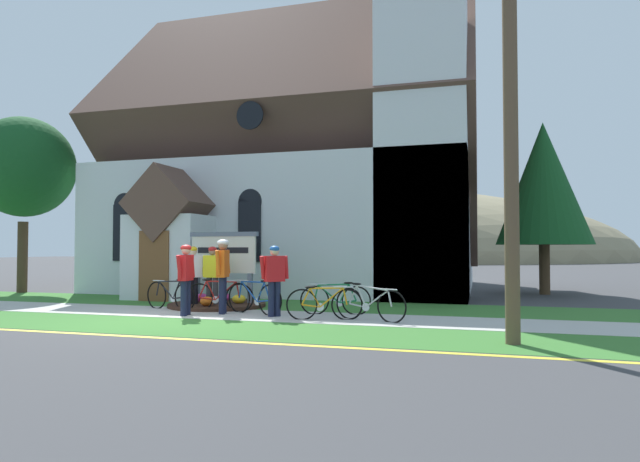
# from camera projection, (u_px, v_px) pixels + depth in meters

# --- Properties ---
(ground) EXTENTS (140.00, 140.00, 0.00)m
(ground) POSITION_uv_depth(u_px,v_px,m) (233.00, 303.00, 15.73)
(ground) COLOR #3D3D3F
(sidewalk_slab) EXTENTS (32.00, 2.00, 0.01)m
(sidewalk_slab) POSITION_uv_depth(u_px,v_px,m) (186.00, 312.00, 13.30)
(sidewalk_slab) COLOR #B7B5AD
(sidewalk_slab) RESTS_ON ground
(grass_verge) EXTENTS (32.00, 2.30, 0.01)m
(grass_verge) POSITION_uv_depth(u_px,v_px,m) (132.00, 324.00, 11.24)
(grass_verge) COLOR #38722D
(grass_verge) RESTS_ON ground
(church_lawn) EXTENTS (24.00, 2.85, 0.01)m
(church_lawn) POSITION_uv_depth(u_px,v_px,m) (229.00, 303.00, 15.63)
(church_lawn) COLOR #38722D
(church_lawn) RESTS_ON ground
(curb_paint_stripe) EXTENTS (28.00, 0.16, 0.01)m
(curb_paint_stripe) POSITION_uv_depth(u_px,v_px,m) (89.00, 334.00, 9.99)
(curb_paint_stripe) COLOR yellow
(curb_paint_stripe) RESTS_ON ground
(church_building) EXTENTS (13.71, 12.39, 14.12)m
(church_building) POSITION_uv_depth(u_px,v_px,m) (308.00, 171.00, 21.82)
(church_building) COLOR silver
(church_building) RESTS_ON ground
(church_sign) EXTENTS (2.09, 0.24, 2.03)m
(church_sign) POSITION_uv_depth(u_px,v_px,m) (223.00, 256.00, 15.01)
(church_sign) COLOR slate
(church_sign) RESTS_ON ground
(flower_bed) EXTENTS (2.60, 2.60, 0.34)m
(flower_bed) POSITION_uv_depth(u_px,v_px,m) (217.00, 304.00, 14.63)
(flower_bed) COLOR #382319
(flower_bed) RESTS_ON ground
(bicycle_red) EXTENTS (1.74, 0.33, 0.83)m
(bicycle_red) POSITION_uv_depth(u_px,v_px,m) (219.00, 296.00, 13.56)
(bicycle_red) COLOR black
(bicycle_red) RESTS_ON ground
(bicycle_white) EXTENTS (1.67, 0.37, 0.79)m
(bicycle_white) POSITION_uv_depth(u_px,v_px,m) (336.00, 299.00, 12.95)
(bicycle_white) COLOR black
(bicycle_white) RESTS_ON ground
(bicycle_orange) EXTENTS (1.69, 0.67, 0.83)m
(bicycle_orange) POSITION_uv_depth(u_px,v_px,m) (370.00, 304.00, 11.84)
(bicycle_orange) COLOR black
(bicycle_orange) RESTS_ON ground
(bicycle_black) EXTENTS (1.71, 0.54, 0.82)m
(bicycle_black) POSITION_uv_depth(u_px,v_px,m) (171.00, 295.00, 13.92)
(bicycle_black) COLOR black
(bicycle_black) RESTS_ON ground
(bicycle_silver) EXTENTS (1.67, 0.70, 0.84)m
(bicycle_silver) POSITION_uv_depth(u_px,v_px,m) (254.00, 298.00, 13.03)
(bicycle_silver) COLOR black
(bicycle_silver) RESTS_ON ground
(bicycle_yellow) EXTENTS (1.65, 0.48, 0.76)m
(bicycle_yellow) POSITION_uv_depth(u_px,v_px,m) (324.00, 303.00, 11.99)
(bicycle_yellow) COLOR black
(bicycle_yellow) RESTS_ON ground
(cyclist_in_orange_jersey) EXTENTS (0.55, 0.52, 1.63)m
(cyclist_in_orange_jersey) POSITION_uv_depth(u_px,v_px,m) (193.00, 272.00, 14.44)
(cyclist_in_orange_jersey) COLOR black
(cyclist_in_orange_jersey) RESTS_ON ground
(cyclist_in_yellow_jersey) EXTENTS (0.33, 0.80, 1.79)m
(cyclist_in_yellow_jersey) POSITION_uv_depth(u_px,v_px,m) (223.00, 269.00, 13.03)
(cyclist_in_yellow_jersey) COLOR #191E38
(cyclist_in_yellow_jersey) RESTS_ON ground
(cyclist_in_green_jersey) EXTENTS (0.29, 0.75, 1.66)m
(cyclist_in_green_jersey) POSITION_uv_depth(u_px,v_px,m) (186.00, 274.00, 12.72)
(cyclist_in_green_jersey) COLOR #191E38
(cyclist_in_green_jersey) RESTS_ON ground
(cyclist_in_blue_jersey) EXTENTS (0.64, 0.27, 1.62)m
(cyclist_in_blue_jersey) POSITION_uv_depth(u_px,v_px,m) (212.00, 272.00, 14.42)
(cyclist_in_blue_jersey) COLOR #2D2D33
(cyclist_in_blue_jersey) RESTS_ON ground
(cyclist_in_white_jersey) EXTENTS (0.55, 0.52, 1.64)m
(cyclist_in_white_jersey) POSITION_uv_depth(u_px,v_px,m) (274.00, 275.00, 12.53)
(cyclist_in_white_jersey) COLOR #191E38
(cyclist_in_white_jersey) RESTS_ON ground
(utility_pole) EXTENTS (3.12, 0.28, 8.54)m
(utility_pole) POSITION_uv_depth(u_px,v_px,m) (504.00, 61.00, 9.12)
(utility_pole) COLOR brown
(utility_pole) RESTS_ON ground
(roadside_conifer) EXTENTS (3.19, 3.19, 5.93)m
(roadside_conifer) POSITION_uv_depth(u_px,v_px,m) (543.00, 184.00, 18.71)
(roadside_conifer) COLOR #4C3823
(roadside_conifer) RESTS_ON ground
(yard_deciduous_tree) EXTENTS (3.48, 3.48, 6.28)m
(yard_deciduous_tree) POSITION_uv_depth(u_px,v_px,m) (24.00, 168.00, 19.48)
(yard_deciduous_tree) COLOR #3D2D1E
(yard_deciduous_tree) RESTS_ON ground
(distant_hill) EXTENTS (75.54, 53.54, 19.63)m
(distant_hill) POSITION_uv_depth(u_px,v_px,m) (344.00, 259.00, 77.96)
(distant_hill) COLOR #847A5B
(distant_hill) RESTS_ON ground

